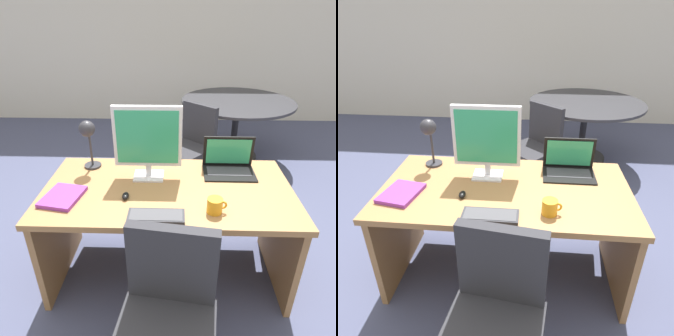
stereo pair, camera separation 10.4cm
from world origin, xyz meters
The scene contains 13 objects.
ground centered at (0.00, 1.50, 0.00)m, with size 12.00×12.00×0.00m, color #474C6B.
back_wall centered at (0.00, 3.57, 1.40)m, with size 10.00×0.10×2.80m, color silver.
desk centered at (0.00, 0.05, 0.53)m, with size 1.59×0.82×0.74m.
monitor centered at (-0.13, 0.14, 1.02)m, with size 0.44×0.16×0.49m.
laptop centered at (0.42, 0.26, 0.81)m, with size 0.35×0.25×0.24m.
keyboard centered at (-0.05, -0.32, 0.75)m, with size 0.31×0.12×0.02m.
mouse centered at (-0.25, -0.13, 0.76)m, with size 0.04×0.07×0.03m.
desk_lamp centered at (-0.55, 0.25, 1.00)m, with size 0.12×0.14×0.36m.
book centered at (-0.63, -0.14, 0.75)m, with size 0.25×0.29×0.03m.
coffee_mug centered at (0.27, -0.25, 0.79)m, with size 0.11×0.09×0.09m.
office_chair centered at (0.02, -0.75, 0.36)m, with size 0.56×0.56×0.89m.
meeting_table centered at (0.79, 2.04, 0.58)m, with size 1.38×1.38×0.76m.
meeting_chair_near centered at (0.19, 1.38, 0.34)m, with size 0.65×0.66×0.86m.
Camera 2 is at (0.16, -1.65, 1.76)m, focal length 32.45 mm.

